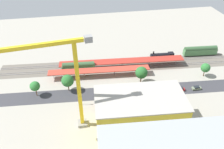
# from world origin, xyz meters

# --- Properties ---
(ground_plane) EXTENTS (201.48, 201.48, 0.00)m
(ground_plane) POSITION_xyz_m (0.00, 0.00, 0.00)
(ground_plane) COLOR #9E998C
(ground_plane) RESTS_ON ground
(rail_bed) EXTENTS (126.55, 22.23, 0.01)m
(rail_bed) POSITION_xyz_m (0.00, -20.61, 0.00)
(rail_bed) COLOR #665E54
(rail_bed) RESTS_ON ground
(street_asphalt) EXTENTS (126.25, 18.01, 0.01)m
(street_asphalt) POSITION_xyz_m (0.00, 2.16, 0.00)
(street_asphalt) COLOR #38383D
(street_asphalt) RESTS_ON ground
(track_rails) EXTENTS (125.61, 15.82, 0.12)m
(track_rails) POSITION_xyz_m (0.00, -20.61, 0.18)
(track_rails) COLOR #9E9EA8
(track_rails) RESTS_ON ground
(platform_canopy_near) EXTENTS (51.06, 8.26, 3.95)m
(platform_canopy_near) POSITION_xyz_m (11.27, -12.47, 3.75)
(platform_canopy_near) COLOR #C63D2D
(platform_canopy_near) RESTS_ON ground
(platform_canopy_far) EXTENTS (66.58, 10.13, 4.11)m
(platform_canopy_far) POSITION_xyz_m (-1.78, -18.58, 3.89)
(platform_canopy_far) COLOR #A82D23
(platform_canopy_far) RESTS_ON ground
(locomotive) EXTENTS (14.82, 3.62, 4.97)m
(locomotive) POSITION_xyz_m (-26.78, -23.22, 1.77)
(locomotive) COLOR black
(locomotive) RESTS_ON ground
(passenger_coach) EXTENTS (19.82, 4.34, 5.74)m
(passenger_coach) POSITION_xyz_m (-49.19, -23.23, 3.01)
(passenger_coach) COLOR black
(passenger_coach) RESTS_ON ground
(freight_coach_far) EXTENTS (17.08, 4.04, 5.94)m
(freight_coach_far) POSITION_xyz_m (21.41, -18.00, 3.13)
(freight_coach_far) COLOR black
(freight_coach_far) RESTS_ON ground
(parked_car_0) EXTENTS (4.31, 1.92, 1.69)m
(parked_car_0) POSITION_xyz_m (-32.46, 6.09, 0.75)
(parked_car_0) COLOR black
(parked_car_0) RESTS_ON ground
(parked_car_1) EXTENTS (4.27, 2.22, 1.62)m
(parked_car_1) POSITION_xyz_m (-24.64, 5.54, 0.72)
(parked_car_1) COLOR black
(parked_car_1) RESTS_ON ground
(parked_car_2) EXTENTS (4.28, 1.95, 1.63)m
(parked_car_2) POSITION_xyz_m (-16.64, 6.09, 0.73)
(parked_car_2) COLOR black
(parked_car_2) RESTS_ON ground
(parked_car_3) EXTENTS (4.87, 2.14, 1.61)m
(parked_car_3) POSITION_xyz_m (-9.44, 5.21, 0.72)
(parked_car_3) COLOR black
(parked_car_3) RESTS_ON ground
(parked_car_4) EXTENTS (4.76, 2.35, 1.80)m
(parked_car_4) POSITION_xyz_m (-0.61, 5.39, 0.80)
(parked_car_4) COLOR black
(parked_car_4) RESTS_ON ground
(parked_car_5) EXTENTS (4.09, 1.91, 1.76)m
(parked_car_5) POSITION_xyz_m (6.40, 5.78, 0.78)
(parked_car_5) COLOR black
(parked_car_5) RESTS_ON ground
(construction_building) EXTENTS (32.95, 19.16, 14.85)m
(construction_building) POSITION_xyz_m (0.99, 23.67, 7.42)
(construction_building) COLOR yellow
(construction_building) RESTS_ON ground
(construction_roof_slab) EXTENTS (33.59, 19.80, 0.40)m
(construction_roof_slab) POSITION_xyz_m (0.99, 23.67, 15.05)
(construction_roof_slab) COLOR #ADA89E
(construction_roof_slab) RESTS_ON construction_building
(tower_crane) EXTENTS (28.05, 5.01, 37.69)m
(tower_crane) POSITION_xyz_m (24.39, 18.90, 22.49)
(tower_crane) COLOR gray
(tower_crane) RESTS_ON ground
(box_truck_0) EXTENTS (9.96, 2.91, 3.51)m
(box_truck_0) POSITION_xyz_m (-3.42, 9.76, 1.72)
(box_truck_0) COLOR black
(box_truck_0) RESTS_ON ground
(box_truck_1) EXTENTS (10.46, 3.92, 3.28)m
(box_truck_1) POSITION_xyz_m (-3.23, 10.25, 1.61)
(box_truck_1) COLOR black
(box_truck_1) RESTS_ON ground
(box_truck_2) EXTENTS (8.82, 3.70, 3.30)m
(box_truck_2) POSITION_xyz_m (10.45, 9.51, 1.64)
(box_truck_2) COLOR black
(box_truck_2) RESTS_ON ground
(street_tree_0) EXTENTS (4.47, 4.47, 7.58)m
(street_tree_0) POSITION_xyz_m (41.44, -2.53, 5.31)
(street_tree_0) COLOR brown
(street_tree_0) RESTS_ON ground
(street_tree_1) EXTENTS (5.72, 5.72, 8.54)m
(street_tree_1) POSITION_xyz_m (27.01, -3.65, 5.67)
(street_tree_1) COLOR brown
(street_tree_1) RESTS_ON ground
(street_tree_2) EXTENTS (4.64, 4.64, 7.36)m
(street_tree_2) POSITION_xyz_m (-41.10, -3.36, 5.03)
(street_tree_2) COLOR brown
(street_tree_2) RESTS_ON ground
(street_tree_3) EXTENTS (5.93, 5.93, 8.78)m
(street_tree_3) POSITION_xyz_m (-7.97, -3.83, 5.79)
(street_tree_3) COLOR brown
(street_tree_3) RESTS_ON ground
(traffic_light) EXTENTS (0.50, 0.36, 6.82)m
(traffic_light) POSITION_xyz_m (21.95, 6.90, 4.51)
(traffic_light) COLOR #333333
(traffic_light) RESTS_ON ground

